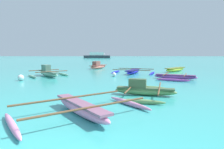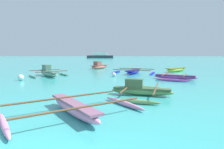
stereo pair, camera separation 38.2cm
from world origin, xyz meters
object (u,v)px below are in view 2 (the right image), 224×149
(moored_boat_0, at_px, (175,77))
(moored_boat_3, at_px, (48,72))
(moored_boat_5, at_px, (74,108))
(moored_boat_1, at_px, (134,71))
(moored_boat_2, at_px, (176,69))
(moored_boat_6, at_px, (99,66))
(mooring_buoy_1, at_px, (114,74))
(mooring_buoy_2, at_px, (21,77))
(distant_ferry, at_px, (100,56))
(moored_boat_4, at_px, (141,90))

(moored_boat_0, height_order, moored_boat_3, moored_boat_3)
(moored_boat_3, relative_size, moored_boat_5, 0.75)
(moored_boat_1, height_order, moored_boat_2, moored_boat_1)
(moored_boat_5, relative_size, moored_boat_6, 1.55)
(moored_boat_0, xyz_separation_m, mooring_buoy_1, (-4.99, 1.68, 0.00))
(moored_boat_5, relative_size, mooring_buoy_2, 11.11)
(moored_boat_5, distance_m, mooring_buoy_1, 11.21)
(moored_boat_3, distance_m, distant_ferry, 61.45)
(moored_boat_4, distance_m, moored_boat_5, 4.19)
(moored_boat_2, relative_size, distant_ferry, 0.30)
(moored_boat_0, height_order, moored_boat_6, moored_boat_6)
(moored_boat_4, bearing_deg, mooring_buoy_2, 163.50)
(moored_boat_4, bearing_deg, mooring_buoy_1, 115.22)
(moored_boat_2, bearing_deg, moored_boat_1, 159.28)
(moored_boat_6, bearing_deg, mooring_buoy_2, -173.92)
(moored_boat_2, relative_size, moored_boat_3, 0.82)
(moored_boat_1, distance_m, distant_ferry, 59.53)
(moored_boat_2, height_order, mooring_buoy_2, mooring_buoy_2)
(moored_boat_2, height_order, moored_boat_3, moored_boat_3)
(mooring_buoy_2, relative_size, distant_ferry, 0.04)
(moored_boat_0, relative_size, moored_boat_6, 1.15)
(moored_boat_4, relative_size, moored_boat_6, 1.24)
(moored_boat_3, bearing_deg, moored_boat_5, -14.65)
(moored_boat_5, height_order, distant_ferry, distant_ferry)
(moored_boat_5, distance_m, mooring_buoy_2, 10.37)
(moored_boat_6, bearing_deg, moored_boat_5, -147.26)
(moored_boat_2, bearing_deg, mooring_buoy_1, 170.62)
(moored_boat_5, bearing_deg, moored_boat_6, 147.21)
(moored_boat_4, distance_m, distant_ferry, 69.98)
(moored_boat_0, height_order, moored_boat_5, moored_boat_5)
(moored_boat_0, distance_m, mooring_buoy_1, 5.26)
(moored_boat_2, height_order, mooring_buoy_1, moored_boat_2)
(moored_boat_3, xyz_separation_m, moored_boat_4, (7.46, -8.12, -0.08))
(mooring_buoy_2, bearing_deg, moored_boat_3, 67.39)
(moored_boat_5, bearing_deg, distant_ferry, 148.70)
(moored_boat_2, bearing_deg, distant_ferry, 59.31)
(moored_boat_0, bearing_deg, moored_boat_2, 97.11)
(moored_boat_0, xyz_separation_m, moored_boat_4, (-3.55, -6.25, 0.08))
(moored_boat_1, relative_size, distant_ferry, 0.46)
(mooring_buoy_1, bearing_deg, moored_boat_0, -18.56)
(moored_boat_4, bearing_deg, moored_boat_1, 101.76)
(moored_boat_1, relative_size, mooring_buoy_1, 12.73)
(moored_boat_3, relative_size, mooring_buoy_1, 10.34)
(moored_boat_0, distance_m, moored_boat_5, 11.34)
(moored_boat_3, relative_size, distant_ferry, 0.37)
(moored_boat_1, height_order, mooring_buoy_2, moored_boat_1)
(mooring_buoy_1, bearing_deg, moored_boat_1, 52.85)
(moored_boat_3, bearing_deg, moored_boat_0, 42.91)
(moored_boat_4, height_order, distant_ferry, distant_ferry)
(moored_boat_1, distance_m, moored_boat_6, 7.30)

